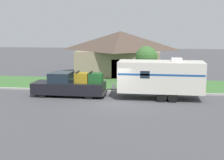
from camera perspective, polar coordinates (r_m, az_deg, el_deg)
name	(u,v)px	position (r m, az deg, el deg)	size (l,w,h in m)	color
ground_plane	(113,103)	(23.12, 0.12, -4.19)	(120.00, 120.00, 0.00)	#47474C
curb_strip	(119,92)	(26.73, 1.26, -2.14)	(80.00, 0.30, 0.14)	#999993
lawn_strip	(123,85)	(30.30, 2.10, -0.85)	(80.00, 7.00, 0.03)	#3D6B33
house_across_street	(120,52)	(37.31, 1.55, 5.18)	(10.07, 8.61, 5.06)	gray
pickup_truck	(70,85)	(25.46, -7.74, -0.94)	(5.91, 2.09, 2.04)	black
travel_trailer	(161,77)	(24.34, 8.91, 0.61)	(7.44, 2.38, 3.22)	black
mailbox	(154,80)	(27.31, 7.70, -0.09)	(0.48, 0.20, 1.24)	brown
tree_in_yard	(146,57)	(29.45, 6.29, 4.15)	(2.06, 2.06, 3.79)	brown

